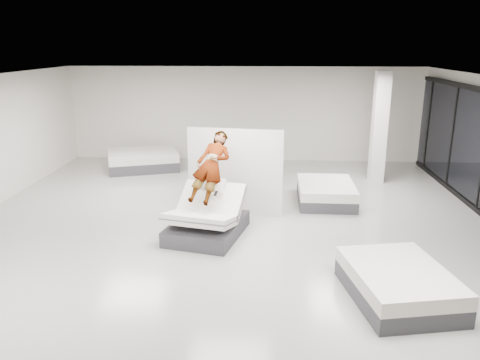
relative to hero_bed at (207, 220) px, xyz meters
The scene contains 9 objects.
room 1.34m from the hero_bed, 18.56° to the right, with size 14.00×14.04×3.20m.
hero_bed is the anchor object (origin of this frame).
person 0.90m from the hero_bed, 76.67° to the left, with size 0.64×0.42×1.75m, color slate.
remote 0.66m from the hero_bed, 21.70° to the right, with size 0.05×0.14×0.03m, color black.
divider_panel 1.62m from the hero_bed, 70.24° to the left, with size 2.26×0.10×2.05m, color silver.
flat_bed_right_far 3.64m from the hero_bed, 40.54° to the left, with size 1.41×1.86×0.51m.
flat_bed_right_near 4.11m from the hero_bed, 35.31° to the right, with size 1.76×2.14×0.52m.
flat_bed_left_far 6.05m from the hero_bed, 117.26° to the left, with size 2.55×2.21×0.59m.
column 6.35m from the hero_bed, 44.33° to the left, with size 0.40×0.40×3.20m, color silver.
Camera 1 is at (0.79, -9.00, 3.91)m, focal length 35.00 mm.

